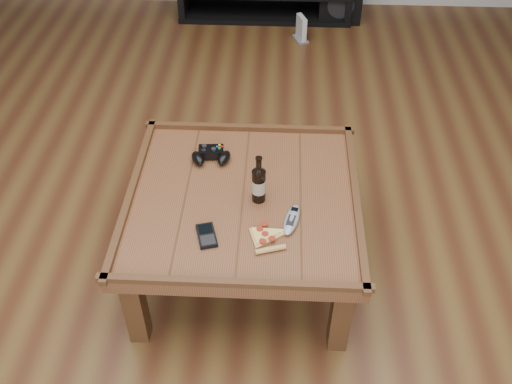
{
  "coord_description": "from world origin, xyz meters",
  "views": [
    {
      "loc": [
        0.14,
        -1.8,
        2.12
      ],
      "look_at": [
        0.06,
        -0.05,
        0.52
      ],
      "focal_mm": 40.0,
      "sensor_mm": 36.0,
      "label": 1
    }
  ],
  "objects_px": {
    "game_console": "(301,29)",
    "game_controller": "(211,155)",
    "smartphone": "(207,236)",
    "remote_control": "(292,220)",
    "coffee_table": "(243,206)",
    "pizza_slice": "(266,237)",
    "beer_bottle": "(259,183)"
  },
  "relations": [
    {
      "from": "smartphone",
      "to": "remote_control",
      "type": "relative_size",
      "value": 0.75
    },
    {
      "from": "game_controller",
      "to": "coffee_table",
      "type": "bearing_deg",
      "value": -60.51
    },
    {
      "from": "game_console",
      "to": "coffee_table",
      "type": "bearing_deg",
      "value": -117.07
    },
    {
      "from": "coffee_table",
      "to": "smartphone",
      "type": "relative_size",
      "value": 7.14
    },
    {
      "from": "coffee_table",
      "to": "game_controller",
      "type": "xyz_separation_m",
      "value": [
        -0.16,
        0.24,
        0.08
      ]
    },
    {
      "from": "smartphone",
      "to": "remote_control",
      "type": "distance_m",
      "value": 0.35
    },
    {
      "from": "coffee_table",
      "to": "game_console",
      "type": "relative_size",
      "value": 5.34
    },
    {
      "from": "game_controller",
      "to": "game_console",
      "type": "bearing_deg",
      "value": 72.86
    },
    {
      "from": "beer_bottle",
      "to": "smartphone",
      "type": "xyz_separation_m",
      "value": [
        -0.2,
        -0.23,
        -0.08
      ]
    },
    {
      "from": "coffee_table",
      "to": "pizza_slice",
      "type": "height_order",
      "value": "coffee_table"
    },
    {
      "from": "pizza_slice",
      "to": "remote_control",
      "type": "relative_size",
      "value": 1.3
    },
    {
      "from": "game_controller",
      "to": "remote_control",
      "type": "height_order",
      "value": "game_controller"
    },
    {
      "from": "beer_bottle",
      "to": "game_console",
      "type": "height_order",
      "value": "beer_bottle"
    },
    {
      "from": "beer_bottle",
      "to": "remote_control",
      "type": "relative_size",
      "value": 1.2
    },
    {
      "from": "pizza_slice",
      "to": "remote_control",
      "type": "bearing_deg",
      "value": 26.83
    },
    {
      "from": "coffee_table",
      "to": "pizza_slice",
      "type": "distance_m",
      "value": 0.28
    },
    {
      "from": "coffee_table",
      "to": "game_console",
      "type": "distance_m",
      "value": 2.34
    },
    {
      "from": "coffee_table",
      "to": "beer_bottle",
      "type": "distance_m",
      "value": 0.17
    },
    {
      "from": "game_controller",
      "to": "smartphone",
      "type": "height_order",
      "value": "game_controller"
    },
    {
      "from": "beer_bottle",
      "to": "game_console",
      "type": "xyz_separation_m",
      "value": [
        0.23,
        2.32,
        -0.45
      ]
    },
    {
      "from": "game_console",
      "to": "game_controller",
      "type": "bearing_deg",
      "value": -122.3
    },
    {
      "from": "beer_bottle",
      "to": "game_controller",
      "type": "height_order",
      "value": "beer_bottle"
    },
    {
      "from": "remote_control",
      "to": "smartphone",
      "type": "bearing_deg",
      "value": -150.31
    },
    {
      "from": "game_controller",
      "to": "smartphone",
      "type": "relative_size",
      "value": 1.42
    },
    {
      "from": "pizza_slice",
      "to": "remote_control",
      "type": "xyz_separation_m",
      "value": [
        0.1,
        0.1,
        0.01
      ]
    },
    {
      "from": "pizza_slice",
      "to": "coffee_table",
      "type": "bearing_deg",
      "value": 96.42
    },
    {
      "from": "remote_control",
      "to": "game_console",
      "type": "distance_m",
      "value": 2.48
    },
    {
      "from": "pizza_slice",
      "to": "game_console",
      "type": "distance_m",
      "value": 2.58
    },
    {
      "from": "game_controller",
      "to": "pizza_slice",
      "type": "bearing_deg",
      "value": -65.52
    },
    {
      "from": "pizza_slice",
      "to": "game_console",
      "type": "height_order",
      "value": "pizza_slice"
    },
    {
      "from": "pizza_slice",
      "to": "remote_control",
      "type": "distance_m",
      "value": 0.14
    },
    {
      "from": "game_controller",
      "to": "remote_control",
      "type": "bearing_deg",
      "value": -50.67
    }
  ]
}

